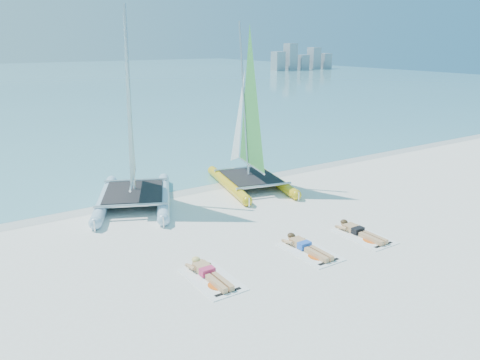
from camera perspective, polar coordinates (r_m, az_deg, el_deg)
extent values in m
plane|color=white|center=(14.22, 4.32, -6.69)|extent=(140.00, 140.00, 0.00)
cube|color=silver|center=(18.60, -6.03, -1.02)|extent=(140.00, 1.40, 0.01)
cube|color=#96A0A5|center=(91.55, 4.66, 14.24)|extent=(2.00, 2.00, 3.50)
cube|color=#96A0A5|center=(93.38, 6.18, 14.71)|extent=(2.00, 2.00, 5.00)
cube|color=#96A0A5|center=(95.35, 7.60, 14.04)|extent=(2.00, 2.00, 2.80)
cube|color=#96A0A5|center=(97.30, 9.00, 14.45)|extent=(2.00, 2.00, 4.20)
cube|color=#96A0A5|center=(99.36, 10.31, 14.09)|extent=(2.00, 2.00, 3.00)
cylinder|color=#C1E0FE|center=(17.31, -16.19, -2.27)|extent=(2.31, 4.40, 0.41)
cone|color=#C1E0FE|center=(19.73, -15.30, 0.13)|extent=(0.60, 0.70, 0.39)
cylinder|color=#C1E0FE|center=(17.14, -9.29, -1.99)|extent=(2.31, 4.40, 0.41)
cone|color=#C1E0FE|center=(19.59, -9.27, 0.40)|extent=(0.60, 0.70, 0.39)
cube|color=black|center=(17.12, -12.81, -1.38)|extent=(2.88, 3.16, 0.03)
cylinder|color=silver|center=(17.26, -13.32, 9.63)|extent=(0.60, 1.15, 6.41)
cylinder|color=yellow|center=(18.42, -1.49, -0.49)|extent=(1.35, 4.29, 0.38)
cone|color=yellow|center=(20.60, -3.61, 1.35)|extent=(0.48, 0.62, 0.36)
cylinder|color=yellow|center=(19.10, 3.99, 0.10)|extent=(1.35, 4.29, 0.38)
cone|color=yellow|center=(21.20, 1.38, 1.83)|extent=(0.48, 0.62, 0.36)
cube|color=black|center=(18.67, 1.30, 0.46)|extent=(2.35, 2.73, 0.03)
cylinder|color=silver|center=(18.78, 0.49, 9.80)|extent=(0.35, 1.13, 5.95)
cube|color=white|center=(11.74, -3.44, -11.98)|extent=(1.00, 1.85, 0.02)
cube|color=tan|center=(12.02, -4.49, -10.68)|extent=(0.36, 0.55, 0.17)
cube|color=#DD3465|center=(11.86, -4.02, -11.04)|extent=(0.37, 0.22, 0.17)
cube|color=tan|center=(11.42, -2.50, -12.40)|extent=(0.31, 0.85, 0.13)
sphere|color=tan|center=(12.29, -5.35, -9.84)|extent=(0.21, 0.21, 0.21)
ellipsoid|color=#EBD06E|center=(12.28, -5.37, -9.65)|extent=(0.22, 0.24, 0.15)
cube|color=white|center=(13.24, 8.49, -8.65)|extent=(1.00, 1.85, 0.02)
cube|color=tan|center=(13.48, 7.29, -7.59)|extent=(0.36, 0.55, 0.17)
cube|color=blue|center=(13.35, 7.85, -7.86)|extent=(0.37, 0.22, 0.17)
cube|color=tan|center=(12.96, 9.60, -8.91)|extent=(0.31, 0.85, 0.13)
sphere|color=tan|center=(13.72, 6.29, -6.92)|extent=(0.21, 0.21, 0.21)
ellipsoid|color=#3B2915|center=(13.72, 6.27, -6.75)|extent=(0.22, 0.24, 0.15)
cube|color=white|center=(14.54, 14.81, -6.66)|extent=(1.00, 1.85, 0.02)
cube|color=tan|center=(14.76, 13.61, -5.74)|extent=(0.36, 0.55, 0.17)
cube|color=black|center=(14.63, 14.18, -5.96)|extent=(0.37, 0.22, 0.17)
cube|color=tan|center=(14.29, 15.93, -6.84)|extent=(0.31, 0.85, 0.13)
sphere|color=tan|center=(14.98, 12.59, -5.17)|extent=(0.21, 0.21, 0.21)
ellipsoid|color=#3B2915|center=(14.97, 12.57, -5.02)|extent=(0.22, 0.24, 0.15)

